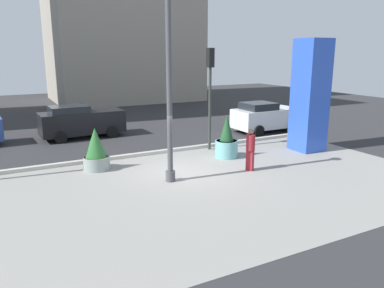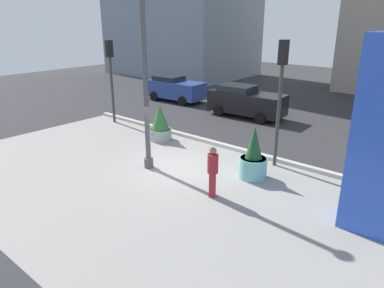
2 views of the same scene
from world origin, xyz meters
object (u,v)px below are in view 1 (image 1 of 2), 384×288
Objects in this scene: lamp_post at (169,85)px; art_pillar_blue at (310,96)px; potted_plant_near_left at (96,151)px; car_curb_west at (81,121)px; potted_plant_near_right at (227,141)px; pedestrian_on_sidewalk at (250,148)px; car_far_lane at (265,117)px; traffic_light_far_side at (210,83)px.

lamp_post reaches higher than art_pillar_blue.
car_curb_west is (0.77, 6.43, 0.16)m from potted_plant_near_left.
potted_plant_near_right is at bearing -8.96° from potted_plant_near_left.
potted_plant_near_right is 2.17m from pedestrian_on_sidewalk.
potted_plant_near_left is 6.30m from pedestrian_on_sidewalk.
car_curb_west is 10.81m from car_far_lane.
lamp_post reaches higher than car_curb_west.
traffic_light_far_side is (5.80, 0.73, 2.52)m from potted_plant_near_left.
car_far_lane is at bearing 23.13° from traffic_light_far_side.
pedestrian_on_sidewalk is at bearing -132.50° from car_far_lane.
car_far_lane is (5.25, 3.86, 0.15)m from potted_plant_near_right.
potted_plant_near_right is 0.41× the size of traffic_light_far_side.
car_far_lane is (8.92, 5.69, -2.68)m from lamp_post.
pedestrian_on_sidewalk is at bearing -96.61° from potted_plant_near_right.
lamp_post is at bearing -147.46° from car_far_lane.
traffic_light_far_side is 1.06× the size of car_curb_west.
art_pillar_blue is 4.99m from car_far_lane.
traffic_light_far_side is at bearing 7.14° from potted_plant_near_left.
traffic_light_far_side is at bearing -48.63° from car_curb_west.
traffic_light_far_side reaches higher than potted_plant_near_right.
potted_plant_near_left is at bearing -96.86° from car_curb_west.
pedestrian_on_sidewalk is (-4.50, -1.45, -1.70)m from art_pillar_blue.
potted_plant_near_left is at bearing 127.22° from lamp_post.
art_pillar_blue reaches higher than car_far_lane.
lamp_post is 1.59× the size of car_curb_west.
lamp_post is 1.50× the size of traffic_light_far_side.
potted_plant_near_left is (-10.00, 1.61, -1.89)m from art_pillar_blue.
lamp_post is 9.64m from car_curb_west.
lamp_post is 5.09m from traffic_light_far_side.
potted_plant_near_left is at bearing 170.88° from art_pillar_blue.
potted_plant_near_right reaches higher than pedestrian_on_sidewalk.
traffic_light_far_side is 7.96m from car_curb_west.
car_curb_west is (-4.98, 7.34, 0.18)m from potted_plant_near_right.
lamp_post is at bearing -171.83° from art_pillar_blue.
traffic_light_far_side is at bearing 88.30° from potted_plant_near_right.
art_pillar_blue is 1.16× the size of car_curb_west.
potted_plant_near_right is 0.43× the size of car_curb_west.
art_pillar_blue is at bearing -29.03° from traffic_light_far_side.
car_far_lane reaches higher than pedestrian_on_sidewalk.
car_far_lane is 8.15m from pedestrian_on_sidewalk.
lamp_post reaches higher than car_far_lane.
traffic_light_far_side is 6.15m from car_far_lane.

